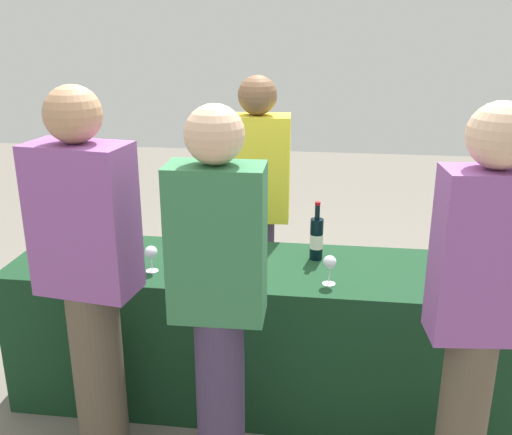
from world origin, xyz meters
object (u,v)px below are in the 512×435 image
(wine_bottle_3, at_px, (316,238))
(guest_1, at_px, (218,294))
(wine_glass_0, at_px, (151,254))
(wine_glass_2, at_px, (330,264))
(ice_bucket, at_px, (93,242))
(wine_glass_1, at_px, (224,258))
(wine_bottle_0, at_px, (84,227))
(guest_2, at_px, (477,309))
(guest_0, at_px, (89,272))
(wine_bottle_1, at_px, (120,232))
(server_pouring, at_px, (257,204))
(wine_bottle_2, at_px, (214,230))
(wine_bottle_4, at_px, (445,245))

(wine_bottle_3, relative_size, guest_1, 0.18)
(wine_bottle_3, distance_m, wine_glass_0, 0.83)
(wine_glass_2, bearing_deg, ice_bucket, 174.95)
(wine_glass_1, height_order, ice_bucket, ice_bucket)
(wine_bottle_0, relative_size, guest_1, 0.18)
(wine_glass_0, relative_size, guest_2, 0.08)
(wine_glass_1, bearing_deg, guest_2, -27.70)
(guest_0, bearing_deg, wine_glass_1, 44.88)
(wine_bottle_1, relative_size, wine_glass_2, 2.11)
(wine_glass_2, height_order, server_pouring, server_pouring)
(wine_bottle_2, bearing_deg, wine_bottle_3, -2.51)
(wine_bottle_4, height_order, wine_glass_0, wine_bottle_4)
(wine_bottle_1, xyz_separation_m, guest_2, (1.62, -0.79, 0.08))
(wine_bottle_0, distance_m, wine_glass_2, 1.34)
(guest_2, bearing_deg, wine_glass_0, 152.61)
(wine_bottle_4, bearing_deg, wine_bottle_2, 176.89)
(wine_bottle_1, xyz_separation_m, wine_glass_2, (1.09, -0.27, -0.00))
(wine_glass_1, xyz_separation_m, guest_1, (0.07, -0.48, 0.05))
(wine_bottle_3, xyz_separation_m, ice_bucket, (-1.10, -0.19, -0.00))
(wine_glass_1, relative_size, server_pouring, 0.09)
(wine_glass_0, bearing_deg, guest_2, -21.76)
(wine_glass_1, height_order, server_pouring, server_pouring)
(guest_1, bearing_deg, wine_bottle_2, 101.56)
(guest_1, bearing_deg, wine_bottle_0, 137.72)
(wine_glass_1, bearing_deg, guest_1, -81.97)
(wine_glass_1, distance_m, guest_1, 0.49)
(wine_bottle_3, bearing_deg, ice_bucket, -170.02)
(wine_bottle_3, relative_size, wine_bottle_4, 0.91)
(wine_bottle_4, xyz_separation_m, server_pouring, (-0.98, 0.49, 0.02))
(wine_bottle_0, bearing_deg, guest_1, -41.18)
(wine_bottle_0, relative_size, wine_bottle_1, 1.01)
(wine_bottle_2, bearing_deg, wine_glass_2, -27.98)
(server_pouring, height_order, guest_1, guest_1)
(wine_bottle_2, relative_size, wine_glass_0, 2.58)
(ice_bucket, xyz_separation_m, guest_0, (0.17, -0.46, 0.05))
(wine_bottle_2, xyz_separation_m, guest_0, (-0.40, -0.68, 0.04))
(wine_bottle_4, height_order, guest_2, guest_2)
(wine_bottle_3, bearing_deg, wine_bottle_4, -3.62)
(server_pouring, bearing_deg, wine_bottle_2, 65.13)
(wine_bottle_1, relative_size, wine_bottle_3, 0.99)
(wine_bottle_1, distance_m, wine_glass_2, 1.13)
(guest_0, bearing_deg, wine_glass_2, 27.76)
(wine_glass_2, xyz_separation_m, guest_2, (0.53, -0.52, 0.08))
(server_pouring, xyz_separation_m, guest_0, (-0.57, -1.10, 0.03))
(wine_bottle_1, distance_m, wine_glass_1, 0.65)
(wine_glass_2, xyz_separation_m, guest_0, (-1.00, -0.36, 0.06))
(ice_bucket, relative_size, guest_0, 0.13)
(wine_bottle_3, bearing_deg, wine_bottle_0, 179.65)
(wine_bottle_3, height_order, wine_glass_0, wine_bottle_3)
(wine_glass_0, height_order, wine_glass_1, wine_glass_1)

